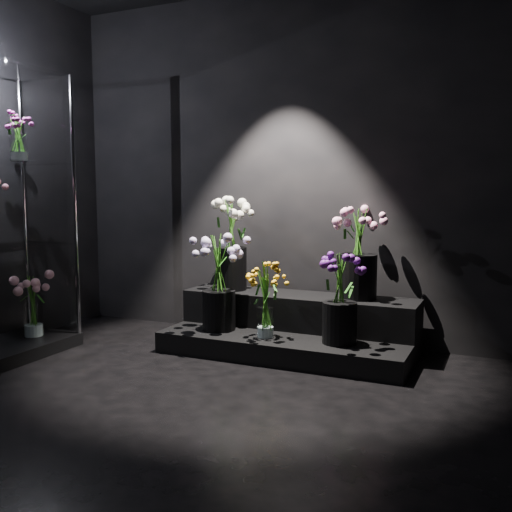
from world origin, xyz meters
The scene contains 11 objects.
floor centered at (0.00, 0.00, 0.00)m, with size 4.00×4.00×0.00m, color black.
wall_back centered at (0.00, 2.00, 1.40)m, with size 4.00×4.00×0.00m, color black.
display_riser centered at (0.14, 1.64, 0.17)m, with size 1.82×0.81×0.41m.
display_case centered at (-1.70, 0.63, 1.03)m, with size 0.56×0.94×2.06m.
bouquet_orange_bells centered at (0.04, 1.34, 0.44)m, with size 0.31×0.31×0.56m.
bouquet_lilac centered at (-0.38, 1.41, 0.55)m, with size 0.44×0.44×0.71m.
bouquet_purple centered at (0.56, 1.41, 0.50)m, with size 0.34×0.34×0.62m.
bouquet_cream_roses centered at (-0.43, 1.74, 0.83)m, with size 0.45×0.45×0.72m.
bouquet_pink_roses centered at (0.60, 1.77, 0.79)m, with size 0.45×0.45×0.67m.
bouquet_case_magenta centered at (-1.64, 0.75, 1.59)m, with size 0.26×0.26×0.35m.
bouquet_case_base_pink centered at (-1.69, 0.85, 0.34)m, with size 0.41×0.41×0.47m.
Camera 1 is at (1.62, -2.34, 1.19)m, focal length 40.00 mm.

